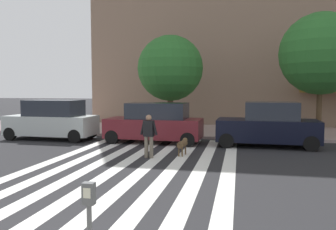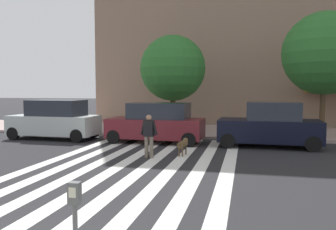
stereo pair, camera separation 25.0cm
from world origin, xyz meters
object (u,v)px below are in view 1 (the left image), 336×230
(parking_meter_third_along, at_px, (89,223))
(parked_car_behind_first, at_px, (155,123))
(parked_car_near_curb, at_px, (52,120))
(parked_car_third_in_line, at_px, (268,125))
(street_tree_middle, at_px, (321,54))
(street_tree_nearest, at_px, (170,68))
(pedestrian_dog_walker, at_px, (149,134))
(dog_on_leash, at_px, (183,144))

(parking_meter_third_along, height_order, parked_car_behind_first, parked_car_behind_first)
(parked_car_near_curb, distance_m, parked_car_third_in_line, 10.81)
(parking_meter_third_along, relative_size, street_tree_middle, 0.21)
(street_tree_nearest, height_order, pedestrian_dog_walker, street_tree_nearest)
(street_tree_nearest, distance_m, dog_on_leash, 7.34)
(parked_car_behind_first, bearing_deg, dog_on_leash, -57.40)
(parked_car_third_in_line, relative_size, street_tree_middle, 0.71)
(parked_car_near_curb, height_order, dog_on_leash, parked_car_near_curb)
(street_tree_middle, bearing_deg, parked_car_third_in_line, -133.47)
(parked_car_third_in_line, distance_m, pedestrian_dog_walker, 5.89)
(parking_meter_third_along, distance_m, parked_car_near_curb, 14.63)
(parked_car_third_in_line, xyz_separation_m, dog_on_leash, (-3.45, -2.88, -0.51))
(parked_car_near_curb, distance_m, pedestrian_dog_walker, 7.18)
(parked_car_near_curb, bearing_deg, pedestrian_dog_walker, -30.53)
(parked_car_near_curb, bearing_deg, parked_car_behind_first, -0.00)
(parked_car_behind_first, distance_m, pedestrian_dog_walker, 3.71)
(parking_meter_third_along, xyz_separation_m, dog_on_leash, (-0.47, 9.49, -0.59))
(street_tree_middle, xyz_separation_m, dog_on_leash, (-6.22, -5.80, -3.97))
(parked_car_near_curb, height_order, street_tree_middle, street_tree_middle)
(parked_car_behind_first, xyz_separation_m, street_tree_nearest, (0.07, 3.40, 2.85))
(pedestrian_dog_walker, relative_size, dog_on_leash, 1.56)
(parking_meter_third_along, bearing_deg, pedestrian_dog_walker, 100.61)
(parking_meter_third_along, distance_m, dog_on_leash, 9.51)
(parking_meter_third_along, xyz_separation_m, parked_car_near_curb, (-7.82, 12.36, -0.04))
(street_tree_middle, bearing_deg, parking_meter_third_along, -110.64)
(parking_meter_third_along, xyz_separation_m, parked_car_third_in_line, (2.99, 12.36, -0.07))
(street_tree_middle, relative_size, dog_on_leash, 6.05)
(street_tree_middle, height_order, dog_on_leash, street_tree_middle)
(parked_car_behind_first, height_order, parked_car_third_in_line, parked_car_third_in_line)
(street_tree_middle, bearing_deg, dog_on_leash, -137.03)
(parked_car_near_curb, height_order, parked_car_behind_first, parked_car_near_curb)
(parking_meter_third_along, distance_m, parked_car_behind_first, 12.57)
(parked_car_third_in_line, xyz_separation_m, street_tree_nearest, (-5.22, 3.40, 2.84))
(parked_car_near_curb, bearing_deg, street_tree_nearest, 31.38)
(parked_car_third_in_line, bearing_deg, dog_on_leash, -140.23)
(parked_car_near_curb, distance_m, street_tree_nearest, 7.12)
(parked_car_near_curb, distance_m, street_tree_middle, 14.30)
(street_tree_nearest, bearing_deg, parked_car_behind_first, -91.16)
(parking_meter_third_along, height_order, street_tree_middle, street_tree_middle)
(parked_car_third_in_line, height_order, dog_on_leash, parked_car_third_in_line)
(pedestrian_dog_walker, bearing_deg, dog_on_leash, 33.52)
(pedestrian_dog_walker, bearing_deg, parking_meter_third_along, -79.39)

